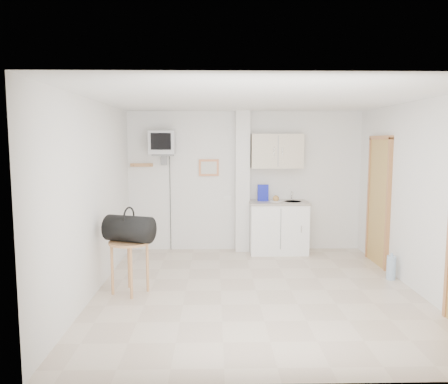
{
  "coord_description": "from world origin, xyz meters",
  "views": [
    {
      "loc": [
        -0.55,
        -5.6,
        1.97
      ],
      "look_at": [
        -0.41,
        0.6,
        1.25
      ],
      "focal_mm": 35.0,
      "sensor_mm": 36.0,
      "label": 1
    }
  ],
  "objects_px": {
    "crt_television": "(162,143)",
    "water_bottle": "(391,268)",
    "duffel_bag": "(129,229)",
    "round_table": "(130,250)"
  },
  "relations": [
    {
      "from": "crt_television",
      "to": "round_table",
      "type": "bearing_deg",
      "value": -95.5
    },
    {
      "from": "duffel_bag",
      "to": "water_bottle",
      "type": "xyz_separation_m",
      "value": [
        3.62,
        0.5,
        -0.69
      ]
    },
    {
      "from": "round_table",
      "to": "crt_television",
      "type": "bearing_deg",
      "value": 84.5
    },
    {
      "from": "crt_television",
      "to": "duffel_bag",
      "type": "height_order",
      "value": "crt_television"
    },
    {
      "from": "duffel_bag",
      "to": "water_bottle",
      "type": "relative_size",
      "value": 1.79
    },
    {
      "from": "round_table",
      "to": "duffel_bag",
      "type": "xyz_separation_m",
      "value": [
        0.01,
        -0.02,
        0.29
      ]
    },
    {
      "from": "duffel_bag",
      "to": "crt_television",
      "type": "bearing_deg",
      "value": 105.34
    },
    {
      "from": "crt_television",
      "to": "water_bottle",
      "type": "height_order",
      "value": "crt_television"
    },
    {
      "from": "round_table",
      "to": "water_bottle",
      "type": "bearing_deg",
      "value": 7.57
    },
    {
      "from": "water_bottle",
      "to": "duffel_bag",
      "type": "bearing_deg",
      "value": -172.08
    }
  ]
}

